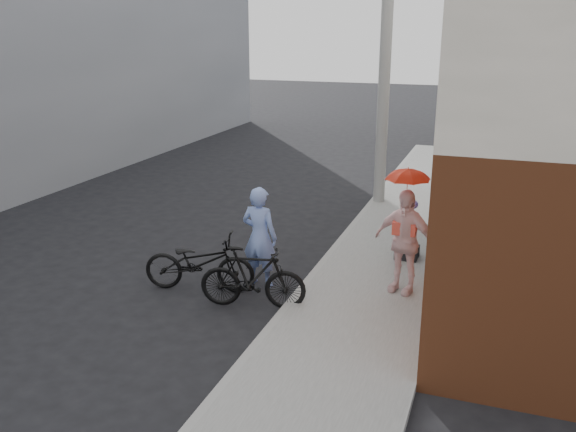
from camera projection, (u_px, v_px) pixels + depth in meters
The scene contains 11 objects.
ground at pixel (244, 293), 10.39m from camera, with size 80.00×80.00×0.00m, color black.
sidewalk at pixel (388, 264), 11.50m from camera, with size 2.20×24.00×0.12m, color gray.
curb at pixel (329, 256), 11.87m from camera, with size 0.12×24.00×0.12m, color #9E9E99.
utility_pole at pixel (385, 63), 14.39m from camera, with size 0.28×0.28×7.00m, color #9E9E99.
officer at pixel (260, 237), 10.45m from camera, with size 0.65×0.42×1.78m, color #809BE4.
bike_left at pixel (199, 263), 10.36m from camera, with size 0.67×1.91×1.00m, color black.
bike_right at pixel (253, 278), 9.70m from camera, with size 0.48×1.71×1.03m, color black.
kimono_woman at pixel (404, 241), 9.92m from camera, with size 1.03×0.43×1.75m, color #F8D1D0.
parasol at pixel (408, 170), 9.57m from camera, with size 0.69×0.69×0.61m, color red.
planter at pixel (407, 252), 11.59m from camera, with size 0.42×0.42×0.22m, color black.
potted_plant at pixel (408, 231), 11.47m from camera, with size 0.55×0.48×0.62m, color #305923.
Camera 1 is at (3.90, -8.72, 4.35)m, focal length 38.00 mm.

